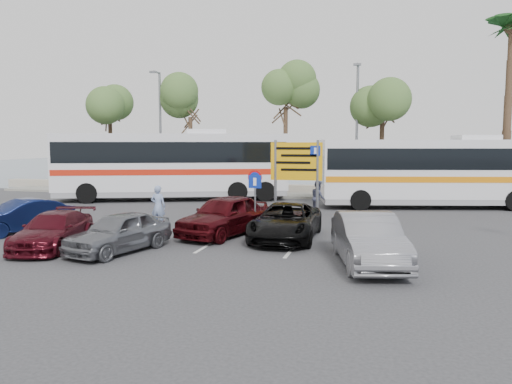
% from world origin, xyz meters
% --- Properties ---
extents(ground, '(120.00, 120.00, 0.00)m').
position_xyz_m(ground, '(0.00, 0.00, 0.00)').
color(ground, '#2F2F32').
rests_on(ground, ground).
extents(kerb_strip, '(44.00, 2.40, 0.15)m').
position_xyz_m(kerb_strip, '(0.00, 14.00, 0.07)').
color(kerb_strip, gray).
rests_on(kerb_strip, ground).
extents(seawall, '(48.00, 0.80, 0.60)m').
position_xyz_m(seawall, '(0.00, 16.00, 0.30)').
color(seawall, tan).
rests_on(seawall, ground).
extents(sea, '(140.00, 140.00, 0.00)m').
position_xyz_m(sea, '(0.00, 60.00, 0.01)').
color(sea, '#3F5065').
rests_on(sea, ground).
extents(tree_far_left, '(3.20, 3.20, 7.60)m').
position_xyz_m(tree_far_left, '(-14.00, 14.00, 6.33)').
color(tree_far_left, '#382619').
rests_on(tree_far_left, kerb_strip).
extents(tree_left, '(3.20, 3.20, 7.20)m').
position_xyz_m(tree_left, '(-8.00, 14.00, 6.00)').
color(tree_left, '#382619').
rests_on(tree_left, kerb_strip).
extents(tree_mid, '(3.20, 3.20, 8.00)m').
position_xyz_m(tree_mid, '(-1.50, 14.00, 6.65)').
color(tree_mid, '#382619').
rests_on(tree_mid, kerb_strip).
extents(tree_right, '(3.20, 3.20, 7.40)m').
position_xyz_m(tree_right, '(4.50, 14.00, 6.17)').
color(tree_right, '#382619').
rests_on(tree_right, kerb_strip).
extents(palm_tree, '(4.80, 4.80, 11.20)m').
position_xyz_m(palm_tree, '(11.50, 14.00, 9.87)').
color(palm_tree, '#382619').
rests_on(palm_tree, kerb_strip).
extents(street_lamp_left, '(0.45, 1.15, 8.01)m').
position_xyz_m(street_lamp_left, '(-10.00, 13.52, 4.60)').
color(street_lamp_left, slate).
rests_on(street_lamp_left, kerb_strip).
extents(street_lamp_right, '(0.45, 1.15, 8.01)m').
position_xyz_m(street_lamp_right, '(3.00, 13.52, 4.60)').
color(street_lamp_right, slate).
rests_on(street_lamp_right, kerb_strip).
extents(direction_sign, '(2.20, 0.12, 3.60)m').
position_xyz_m(direction_sign, '(1.00, 3.20, 2.43)').
color(direction_sign, slate).
rests_on(direction_sign, ground).
extents(sign_no_stop, '(0.60, 0.08, 2.35)m').
position_xyz_m(sign_no_stop, '(-0.60, 2.38, 1.58)').
color(sign_no_stop, slate).
rests_on(sign_no_stop, ground).
extents(sign_parking, '(0.50, 0.07, 2.25)m').
position_xyz_m(sign_parking, '(-0.20, 0.79, 1.47)').
color(sign_parking, slate).
rests_on(sign_parking, ground).
extents(lane_markings, '(12.02, 4.20, 0.01)m').
position_xyz_m(lane_markings, '(-1.14, -1.00, 0.00)').
color(lane_markings, silver).
rests_on(lane_markings, ground).
extents(coach_bus_left, '(13.95, 7.40, 4.29)m').
position_xyz_m(coach_bus_left, '(-7.80, 10.50, 1.99)').
color(coach_bus_left, silver).
rests_on(coach_bus_left, ground).
extents(coach_bus_right, '(12.75, 5.26, 3.89)m').
position_xyz_m(coach_bus_right, '(7.50, 10.50, 1.80)').
color(coach_bus_right, silver).
rests_on(coach_bus_right, ground).
extents(car_silver_a, '(2.50, 4.09, 1.30)m').
position_xyz_m(car_silver_a, '(-3.60, -3.50, 0.65)').
color(car_silver_a, slate).
rests_on(car_silver_a, ground).
extents(car_blue, '(2.84, 4.13, 1.29)m').
position_xyz_m(car_blue, '(-9.00, -1.32, 0.64)').
color(car_blue, '#0E1943').
rests_on(car_blue, ground).
extents(car_maroon, '(2.46, 4.34, 1.19)m').
position_xyz_m(car_maroon, '(-6.00, -3.50, 0.59)').
color(car_maroon, '#450B14').
rests_on(car_maroon, ground).
extents(car_red, '(2.99, 4.81, 1.53)m').
position_xyz_m(car_red, '(-1.20, 0.05, 0.76)').
color(car_red, '#40090D').
rests_on(car_red, ground).
extents(suv_black, '(2.25, 4.76, 1.31)m').
position_xyz_m(suv_black, '(1.20, -0.21, 0.66)').
color(suv_black, black).
rests_on(suv_black, ground).
extents(car_silver_b, '(2.52, 4.71, 1.47)m').
position_xyz_m(car_silver_b, '(4.16, -3.31, 0.74)').
color(car_silver_b, gray).
rests_on(car_silver_b, ground).
extents(pedestrian_near, '(0.64, 0.42, 1.74)m').
position_xyz_m(pedestrian_near, '(-4.41, 1.13, 0.87)').
color(pedestrian_near, '#8093BA').
rests_on(pedestrian_near, ground).
extents(pedestrian_far, '(0.87, 0.97, 1.64)m').
position_xyz_m(pedestrian_far, '(1.54, 6.50, 0.82)').
color(pedestrian_far, '#32354B').
rests_on(pedestrian_far, ground).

